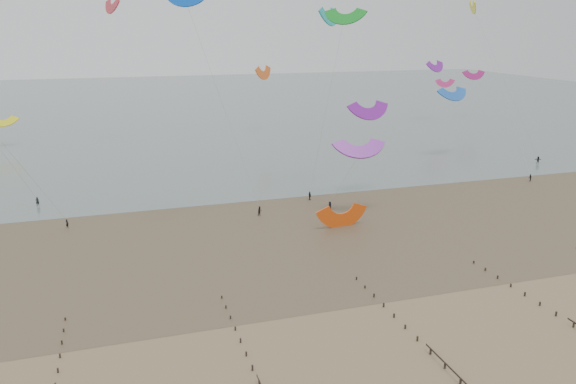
% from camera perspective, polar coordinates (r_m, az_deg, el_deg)
% --- Properties ---
extents(ground, '(500.00, 500.00, 0.00)m').
position_cam_1_polar(ground, '(64.30, 8.09, -13.63)').
color(ground, brown).
rests_on(ground, ground).
extents(sea_and_shore, '(500.00, 665.00, 0.03)m').
position_cam_1_polar(sea_and_shore, '(92.58, -3.30, -3.87)').
color(sea_and_shore, '#475654').
rests_on(sea_and_shore, ground).
extents(kitesurfer_lead, '(0.66, 0.64, 1.52)m').
position_cam_1_polar(kitesurfer_lead, '(100.12, -21.52, -2.99)').
color(kitesurfer_lead, black).
rests_on(kitesurfer_lead, ground).
extents(kitesurfers, '(114.51, 19.88, 1.75)m').
position_cam_1_polar(kitesurfers, '(118.01, 10.73, 0.76)').
color(kitesurfers, black).
rests_on(kitesurfers, ground).
extents(grounded_kite, '(8.21, 6.66, 4.24)m').
position_cam_1_polar(grounded_kite, '(94.53, 5.48, -3.49)').
color(grounded_kite, '#E84C0E').
rests_on(grounded_kite, ground).
extents(kites_airborne, '(265.88, 106.70, 37.04)m').
position_cam_1_polar(kites_airborne, '(139.93, -8.22, 11.60)').
color(kites_airborne, red).
rests_on(kites_airborne, ground).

